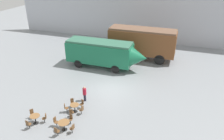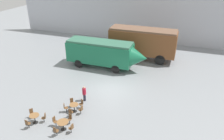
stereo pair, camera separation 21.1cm
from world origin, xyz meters
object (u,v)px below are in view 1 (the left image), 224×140
at_px(cafe_table_near, 35,118).
at_px(cafe_chair_0, 28,124).
at_px(cafe_table_far, 64,124).
at_px(cafe_table_mid, 75,106).
at_px(streamlined_locomotive, 105,53).
at_px(passenger_coach_wooden, 142,41).
at_px(visitor_person, 85,93).

height_order(cafe_table_near, cafe_chair_0, cafe_chair_0).
relative_size(cafe_table_near, cafe_table_far, 0.88).
xyz_separation_m(cafe_table_near, cafe_table_mid, (2.28, 2.35, -0.01)).
bearing_deg(cafe_chair_0, cafe_table_far, -66.69).
relative_size(streamlined_locomotive, cafe_table_mid, 12.62).
height_order(cafe_table_near, cafe_table_far, cafe_table_near).
bearing_deg(passenger_coach_wooden, cafe_table_far, -100.07).
bearing_deg(visitor_person, cafe_table_far, -87.85).
bearing_deg(streamlined_locomotive, visitor_person, -84.71).
bearing_deg(cafe_table_mid, visitor_person, 86.46).
bearing_deg(cafe_table_near, visitor_person, 60.09).
height_order(cafe_table_mid, visitor_person, visitor_person).
xyz_separation_m(cafe_table_near, visitor_person, (2.40, 4.16, 0.25)).
bearing_deg(streamlined_locomotive, cafe_table_near, -98.42).
relative_size(streamlined_locomotive, cafe_table_far, 10.85).
bearing_deg(cafe_table_near, cafe_table_far, 1.31).
distance_m(passenger_coach_wooden, cafe_chair_0, 17.38).
distance_m(cafe_table_mid, cafe_chair_0, 3.91).
xyz_separation_m(cafe_table_far, cafe_chair_0, (-2.63, -0.82, -0.07)).
distance_m(cafe_table_far, visitor_person, 4.12).
distance_m(passenger_coach_wooden, visitor_person, 11.96).
bearing_deg(passenger_coach_wooden, visitor_person, -104.27).
bearing_deg(cafe_chair_0, streamlined_locomotive, -2.25).
relative_size(cafe_chair_0, visitor_person, 0.57).
relative_size(streamlined_locomotive, cafe_chair_0, 11.15).
distance_m(streamlined_locomotive, cafe_table_far, 11.61).
bearing_deg(passenger_coach_wooden, streamlined_locomotive, -131.44).
distance_m(cafe_chair_0, visitor_person, 5.52).
xyz_separation_m(cafe_chair_0, visitor_person, (2.48, 4.92, 0.31)).
relative_size(passenger_coach_wooden, cafe_table_mid, 11.10).
bearing_deg(passenger_coach_wooden, cafe_chair_0, -108.21).
bearing_deg(streamlined_locomotive, cafe_chair_0, -98.27).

